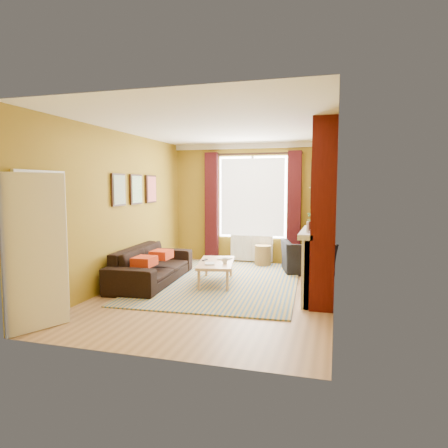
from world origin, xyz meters
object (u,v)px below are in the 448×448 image
at_px(coffee_table, 216,264).
at_px(armchair, 308,257).
at_px(floor_lamp, 315,205).
at_px(sofa, 152,265).
at_px(wicker_stool, 263,255).

bearing_deg(coffee_table, armchair, 30.14).
xyz_separation_m(coffee_table, floor_lamp, (1.68, 1.89, 1.04)).
xyz_separation_m(sofa, armchair, (2.77, 1.65, -0.00)).
distance_m(armchair, wicker_stool, 1.15).
bearing_deg(sofa, floor_lamp, -57.34).
bearing_deg(floor_lamp, sofa, -143.54).
relative_size(sofa, wicker_stool, 4.94).
xyz_separation_m(sofa, coffee_table, (1.19, 0.23, 0.03)).
height_order(armchair, wicker_stool, armchair).
height_order(armchair, floor_lamp, floor_lamp).
distance_m(sofa, wicker_stool, 2.74).
xyz_separation_m(sofa, floor_lamp, (2.87, 2.12, 1.07)).
bearing_deg(sofa, coffee_table, -82.80).
relative_size(sofa, coffee_table, 1.72).
bearing_deg(wicker_stool, sofa, -129.23).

